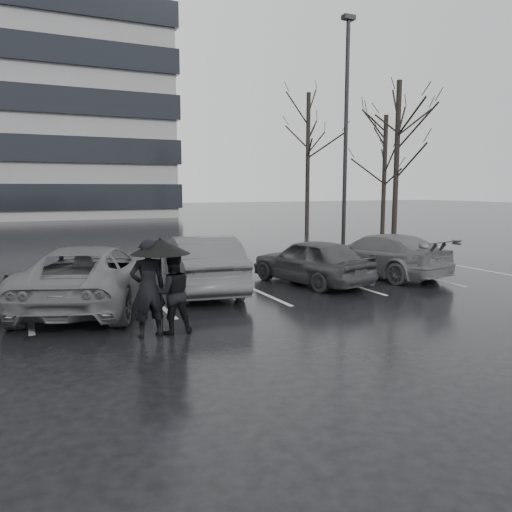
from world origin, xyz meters
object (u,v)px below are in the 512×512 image
object	(u,v)px
lamp_post	(345,146)
tree_east	(396,163)
car_main	(311,261)
tree_north	(308,164)
tree_ne	(384,175)
car_west_a	(202,264)
pedestrian_right	(172,293)
car_east	(380,255)
car_west_b	(89,276)
pedestrian_left	(148,288)

from	to	relation	value
lamp_post	tree_east	size ratio (longest dim) A/B	1.26
tree_east	car_main	bearing A→B (deg)	-140.89
tree_north	tree_ne	bearing A→B (deg)	-40.60
car_west_a	lamp_post	bearing A→B (deg)	-137.39
pedestrian_right	lamp_post	world-z (taller)	lamp_post
car_west_a	car_east	xyz separation A→B (m)	(5.87, -0.09, -0.08)
car_west_a	car_west_b	size ratio (longest dim) A/B	0.88
car_west_b	tree_ne	world-z (taller)	tree_ne
tree_north	car_west_b	bearing A→B (deg)	-134.41
lamp_post	car_east	bearing A→B (deg)	-114.84
pedestrian_left	lamp_post	distance (m)	15.00
car_main	car_west_b	xyz separation A→B (m)	(-6.16, -0.25, 0.06)
lamp_post	tree_ne	distance (m)	8.57
car_east	tree_east	distance (m)	10.73
car_east	tree_ne	bearing A→B (deg)	-140.37
car_main	pedestrian_right	bearing A→B (deg)	19.41
tree_east	car_west_a	bearing A→B (deg)	-149.79
car_west_a	pedestrian_right	bearing A→B (deg)	71.32
tree_east	tree_north	size ratio (longest dim) A/B	0.94
pedestrian_left	car_east	bearing A→B (deg)	-161.37
pedestrian_left	tree_east	world-z (taller)	tree_east
car_west_a	tree_ne	xyz separation A→B (m)	(15.26, 11.43, 2.75)
pedestrian_right	lamp_post	bearing A→B (deg)	-135.19
car_west_a	car_west_b	distance (m)	3.01
pedestrian_right	car_west_a	bearing A→B (deg)	-114.15
car_east	pedestrian_right	bearing A→B (deg)	12.93
pedestrian_right	tree_east	xyz separation A→B (m)	(14.52, 10.95, 3.22)
lamp_post	tree_east	xyz separation A→B (m)	(4.05, 1.41, -0.60)
pedestrian_right	tree_north	bearing A→B (deg)	-124.53
car_west_a	pedestrian_left	size ratio (longest dim) A/B	2.48
pedestrian_right	tree_east	world-z (taller)	tree_east
car_west_a	pedestrian_left	distance (m)	4.20
car_west_b	tree_east	size ratio (longest dim) A/B	0.65
car_west_b	tree_north	size ratio (longest dim) A/B	0.61
car_east	pedestrian_right	world-z (taller)	pedestrian_right
tree_ne	pedestrian_right	bearing A→B (deg)	-138.71
car_east	tree_east	xyz separation A→B (m)	(6.89, 7.53, 3.33)
pedestrian_left	tree_east	bearing A→B (deg)	-148.25
tree_north	pedestrian_right	bearing A→B (deg)	-126.99
pedestrian_left	tree_north	bearing A→B (deg)	-132.36
lamp_post	car_west_b	bearing A→B (deg)	-150.44
tree_ne	car_main	bearing A→B (deg)	-135.69
car_main	car_west_a	size ratio (longest dim) A/B	0.86
pedestrian_left	car_west_b	bearing A→B (deg)	-80.86
car_west_b	tree_east	world-z (taller)	tree_east
car_east	car_main	bearing A→B (deg)	-6.06
car_west_a	tree_north	xyz separation A→B (m)	(11.76, 14.43, 3.50)
tree_east	tree_ne	bearing A→B (deg)	57.99
car_west_a	car_west_b	world-z (taller)	car_west_a
car_west_b	car_east	size ratio (longest dim) A/B	1.13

